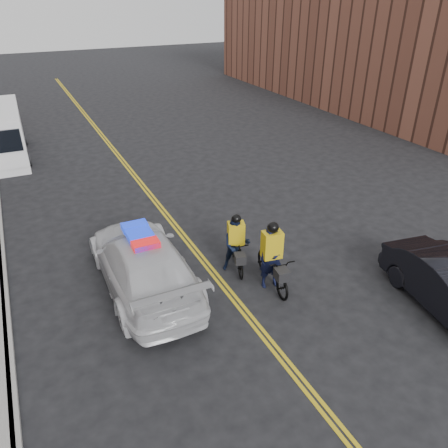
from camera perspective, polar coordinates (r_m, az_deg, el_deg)
ground at (r=13.20m, az=0.56°, el=-8.81°), size 120.00×120.00×0.00m
center_line_left at (r=19.68m, az=-10.15°, el=4.11°), size 0.10×60.00×0.01m
center_line_right at (r=19.71m, az=-9.71°, el=4.20°), size 0.10×60.00×0.01m
building_across at (r=38.32m, az=19.91°, el=23.35°), size 12.00×30.00×11.00m
police_cruiser at (r=13.15m, az=-10.56°, el=-4.93°), size 2.47×5.92×1.87m
cyclist_near at (r=13.10m, az=6.15°, el=-5.26°), size 1.08×2.30×2.17m
cyclist_far at (r=13.79m, az=1.55°, el=-3.13°), size 1.07×2.00×1.95m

